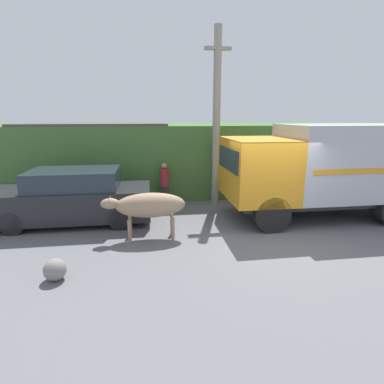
# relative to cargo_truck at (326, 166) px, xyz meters

# --- Properties ---
(ground_plane) EXTENTS (60.00, 60.00, 0.00)m
(ground_plane) POSITION_rel_cargo_truck_xyz_m (-2.20, -1.34, -1.65)
(ground_plane) COLOR slate
(hillside_embankment) EXTENTS (32.00, 5.41, 2.82)m
(hillside_embankment) POSITION_rel_cargo_truck_xyz_m (-2.20, 5.07, -0.24)
(hillside_embankment) COLOR #426B33
(hillside_embankment) RESTS_ON ground_plane
(building_backdrop) EXTENTS (5.55, 2.70, 2.91)m
(building_backdrop) POSITION_rel_cargo_truck_xyz_m (-7.54, 3.77, -0.18)
(building_backdrop) COLOR #B2BCAD
(building_backdrop) RESTS_ON ground_plane
(cargo_truck) EXTENTS (6.10, 2.49, 2.93)m
(cargo_truck) POSITION_rel_cargo_truck_xyz_m (0.00, 0.00, 0.00)
(cargo_truck) COLOR #2D2D2D
(cargo_truck) RESTS_ON ground_plane
(brown_cow) EXTENTS (2.19, 0.65, 1.23)m
(brown_cow) POSITION_rel_cargo_truck_xyz_m (-5.52, -0.98, -0.76)
(brown_cow) COLOR #9E7F60
(brown_cow) RESTS_ON ground_plane
(parked_suv) EXTENTS (4.64, 1.81, 1.64)m
(parked_suv) POSITION_rel_cargo_truck_xyz_m (-7.78, 0.52, -0.86)
(parked_suv) COLOR #232328
(parked_suv) RESTS_ON ground_plane
(pedestrian_on_hill) EXTENTS (0.38, 0.38, 1.57)m
(pedestrian_on_hill) POSITION_rel_cargo_truck_xyz_m (-4.96, 1.95, -0.79)
(pedestrian_on_hill) COLOR #38332D
(pedestrian_on_hill) RESTS_ON ground_plane
(utility_pole) EXTENTS (0.90, 0.27, 6.09)m
(utility_pole) POSITION_rel_cargo_truck_xyz_m (-3.08, 2.02, 1.49)
(utility_pole) COLOR gray
(utility_pole) RESTS_ON ground_plane
(roadside_rock) EXTENTS (0.44, 0.44, 0.44)m
(roadside_rock) POSITION_rel_cargo_truck_xyz_m (-7.39, -2.89, -1.43)
(roadside_rock) COLOR gray
(roadside_rock) RESTS_ON ground_plane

